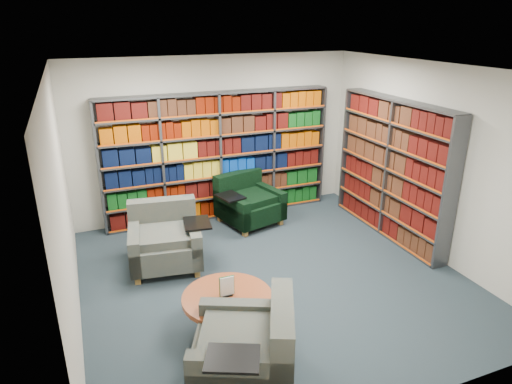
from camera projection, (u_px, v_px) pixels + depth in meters
name	position (u px, v px, depth m)	size (l,w,h in m)	color
room_shell	(274.00, 182.00, 5.82)	(5.02, 5.02, 2.82)	#1C262F
bookshelf_back	(219.00, 157.00, 7.96)	(4.00, 0.28, 2.20)	#47494F
bookshelf_right	(392.00, 170.00, 7.26)	(0.28, 2.50, 2.20)	#47494F
chair_teal_left	(165.00, 240.00, 6.58)	(1.22, 1.11, 0.89)	#092131
chair_green_right	(247.00, 203.00, 7.95)	(1.20, 1.13, 0.84)	black
chair_teal_front	(252.00, 350.00, 4.41)	(1.27, 1.29, 0.87)	#092131
coffee_table	(228.00, 303.00, 5.08)	(1.01, 1.01, 0.71)	brown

